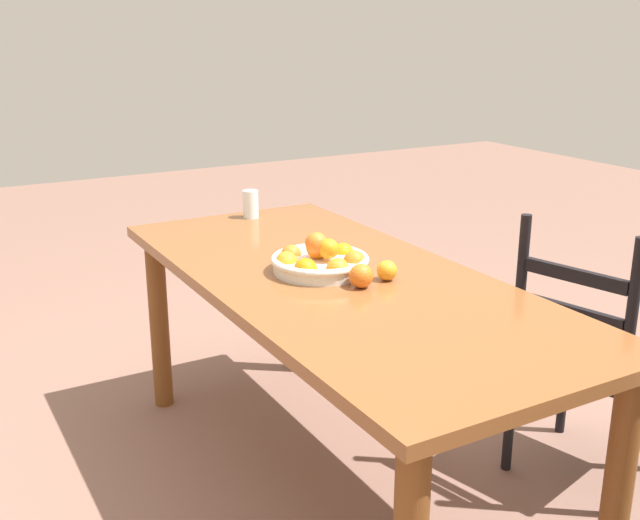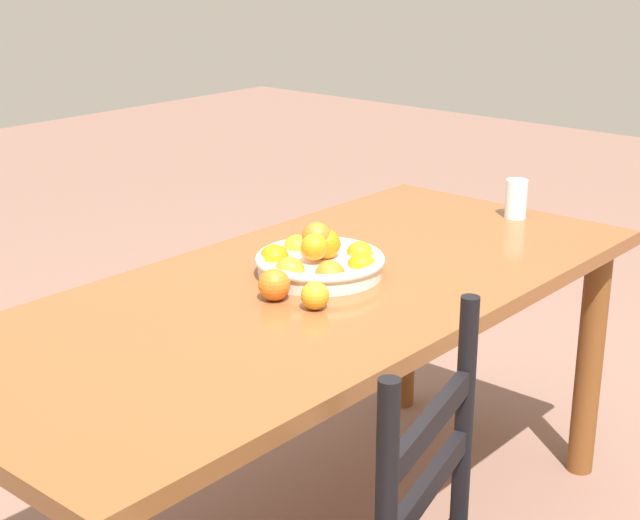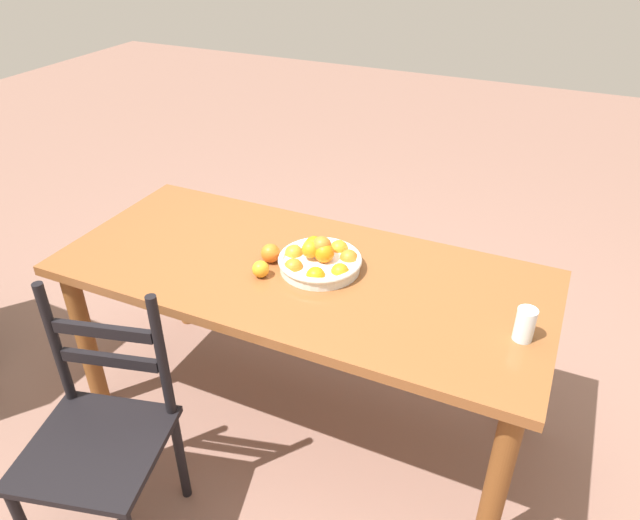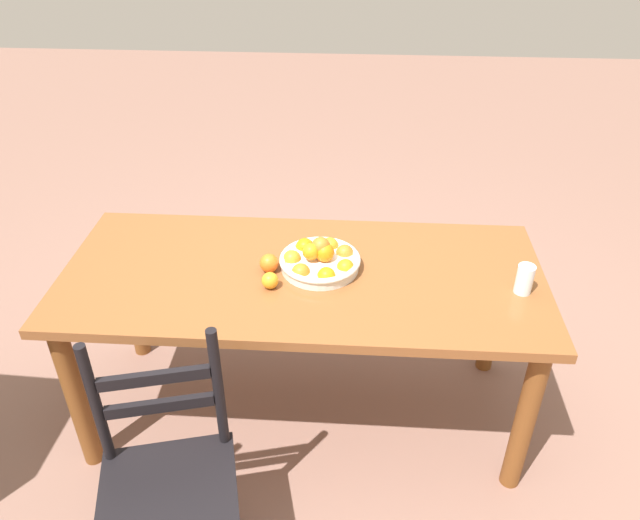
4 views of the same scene
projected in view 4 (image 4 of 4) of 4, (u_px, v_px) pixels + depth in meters
ground_plane at (305, 408)px, 2.87m from camera, size 12.00×12.00×0.00m
dining_table at (303, 293)px, 2.49m from camera, size 1.91×0.84×0.77m
chair_near_window at (168, 486)px, 1.99m from camera, size 0.54×0.54×0.95m
fruit_bowl at (320, 260)px, 2.44m from camera, size 0.32×0.32×0.13m
orange_loose_0 at (269, 263)px, 2.42m from camera, size 0.08×0.08×0.08m
orange_loose_1 at (270, 280)px, 2.33m from camera, size 0.07×0.07×0.07m
drinking_glass at (525, 279)px, 2.30m from camera, size 0.07×0.07×0.12m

